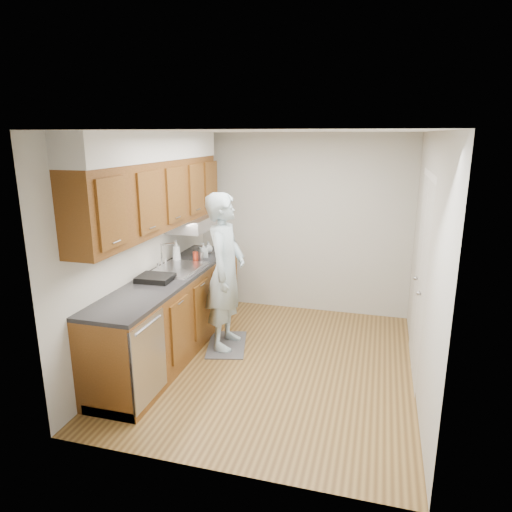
{
  "coord_description": "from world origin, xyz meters",
  "views": [
    {
      "loc": [
        1.04,
        -4.48,
        2.47
      ],
      "look_at": [
        -0.26,
        0.25,
        1.16
      ],
      "focal_mm": 32.0,
      "sensor_mm": 36.0,
      "label": 1
    }
  ],
  "objects": [
    {
      "name": "wall_back",
      "position": [
        0.0,
        1.75,
        1.25
      ],
      "size": [
        3.0,
        0.02,
        2.5
      ],
      "primitive_type": "cube",
      "color": "#B6B5AB",
      "rests_on": "floor"
    },
    {
      "name": "dish_rack",
      "position": [
        -1.25,
        -0.25,
        0.97
      ],
      "size": [
        0.38,
        0.32,
        0.06
      ],
      "primitive_type": "cube",
      "rotation": [
        0.0,
        0.0,
        0.04
      ],
      "color": "black",
      "rests_on": "counter"
    },
    {
      "name": "soap_bottle_c",
      "position": [
        -1.14,
        1.04,
        1.02
      ],
      "size": [
        0.17,
        0.17,
        0.15
      ],
      "primitive_type": "imported",
      "rotation": [
        0.0,
        0.0,
        0.73
      ],
      "color": "silver",
      "rests_on": "counter"
    },
    {
      "name": "closet_door",
      "position": [
        1.49,
        0.3,
        1.02
      ],
      "size": [
        0.02,
        1.22,
        2.05
      ],
      "primitive_type": "cube",
      "color": "silver",
      "rests_on": "wall_right"
    },
    {
      "name": "counter",
      "position": [
        -1.2,
        -0.0,
        0.49
      ],
      "size": [
        0.64,
        2.8,
        1.3
      ],
      "color": "brown",
      "rests_on": "floor"
    },
    {
      "name": "soda_can",
      "position": [
        -1.14,
        0.59,
        1.0
      ],
      "size": [
        0.07,
        0.07,
        0.12
      ],
      "primitive_type": "cylinder",
      "rotation": [
        0.0,
        0.0,
        0.06
      ],
      "color": "#BA3620",
      "rests_on": "counter"
    },
    {
      "name": "wall_left",
      "position": [
        -1.5,
        0.0,
        1.25
      ],
      "size": [
        0.02,
        3.5,
        2.5
      ],
      "primitive_type": "cube",
      "color": "#B6B5AB",
      "rests_on": "floor"
    },
    {
      "name": "floor_mat",
      "position": [
        -0.64,
        0.3,
        0.01
      ],
      "size": [
        0.6,
        0.83,
        0.01
      ],
      "primitive_type": "cube",
      "rotation": [
        0.0,
        0.0,
        0.24
      ],
      "color": "#555558",
      "rests_on": "floor"
    },
    {
      "name": "soap_bottle_a",
      "position": [
        -1.37,
        0.54,
        1.07
      ],
      "size": [
        0.13,
        0.13,
        0.26
      ],
      "primitive_type": "imported",
      "rotation": [
        0.0,
        0.0,
        0.27
      ],
      "color": "silver",
      "rests_on": "counter"
    },
    {
      "name": "floor",
      "position": [
        0.0,
        0.0,
        0.0
      ],
      "size": [
        3.5,
        3.5,
        0.0
      ],
      "primitive_type": "plane",
      "color": "olive",
      "rests_on": "ground"
    },
    {
      "name": "wall_right",
      "position": [
        1.5,
        0.0,
        1.25
      ],
      "size": [
        0.02,
        3.5,
        2.5
      ],
      "primitive_type": "cube",
      "color": "#B6B5AB",
      "rests_on": "floor"
    },
    {
      "name": "steel_can",
      "position": [
        -1.08,
        0.65,
        0.99
      ],
      "size": [
        0.08,
        0.08,
        0.11
      ],
      "primitive_type": "cylinder",
      "rotation": [
        0.0,
        0.0,
        -0.4
      ],
      "color": "#A5A5AA",
      "rests_on": "counter"
    },
    {
      "name": "person",
      "position": [
        -0.64,
        0.3,
        1.05
      ],
      "size": [
        0.51,
        0.74,
        2.08
      ],
      "primitive_type": "imported",
      "rotation": [
        0.0,
        0.0,
        1.59
      ],
      "color": "#A2BBC5",
      "rests_on": "floor_mat"
    },
    {
      "name": "soap_bottle_b",
      "position": [
        -1.1,
        0.78,
        1.04
      ],
      "size": [
        0.13,
        0.13,
        0.2
      ],
      "primitive_type": "imported",
      "rotation": [
        0.0,
        0.0,
        -0.87
      ],
      "color": "silver",
      "rests_on": "counter"
    },
    {
      "name": "ceiling",
      "position": [
        0.0,
        0.0,
        2.5
      ],
      "size": [
        3.5,
        3.5,
        0.0
      ],
      "primitive_type": "plane",
      "rotation": [
        3.14,
        0.0,
        0.0
      ],
      "color": "white",
      "rests_on": "wall_left"
    },
    {
      "name": "upper_cabinets",
      "position": [
        -1.33,
        0.05,
        1.95
      ],
      "size": [
        0.47,
        2.8,
        1.21
      ],
      "color": "brown",
      "rests_on": "wall_left"
    }
  ]
}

